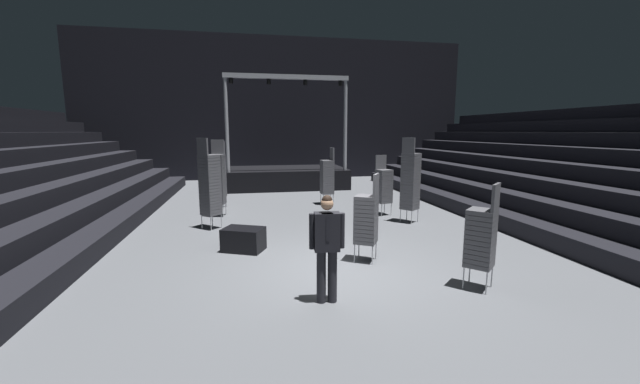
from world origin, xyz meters
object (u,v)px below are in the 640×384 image
(chair_stack_mid_left, at_px, (210,184))
(chair_stack_mid_right, at_px, (327,176))
(chair_stack_mid_centre, at_px, (367,218))
(equipment_road_case, at_px, (244,239))
(man_with_tie, at_px, (327,242))
(stage_riser, at_px, (285,176))
(chair_stack_rear_centre, at_px, (410,181))
(chair_stack_rear_left, at_px, (218,175))
(chair_stack_front_right, at_px, (384,185))
(chair_stack_rear_right, at_px, (481,236))
(chair_stack_front_left, at_px, (217,178))

(chair_stack_mid_left, distance_m, chair_stack_mid_right, 4.94)
(chair_stack_mid_centre, height_order, equipment_road_case, chair_stack_mid_centre)
(man_with_tie, distance_m, chair_stack_mid_left, 5.67)
(stage_riser, height_order, chair_stack_mid_centre, stage_riser)
(chair_stack_mid_right, xyz_separation_m, chair_stack_mid_centre, (-0.50, -6.35, -0.13))
(man_with_tie, bearing_deg, chair_stack_rear_centre, -121.30)
(chair_stack_rear_left, distance_m, equipment_road_case, 5.51)
(chair_stack_mid_right, relative_size, equipment_road_case, 2.37)
(chair_stack_mid_right, height_order, chair_stack_rear_centre, chair_stack_rear_centre)
(chair_stack_mid_left, relative_size, equipment_road_case, 2.84)
(stage_riser, distance_m, chair_stack_front_right, 7.36)
(stage_riser, height_order, chair_stack_rear_right, stage_riser)
(chair_stack_front_left, bearing_deg, chair_stack_mid_centre, 134.49)
(chair_stack_front_right, height_order, chair_stack_mid_centre, chair_stack_front_right)
(chair_stack_mid_left, height_order, chair_stack_rear_right, chair_stack_mid_left)
(chair_stack_rear_centre, bearing_deg, chair_stack_rear_right, -46.49)
(chair_stack_front_right, relative_size, equipment_road_case, 2.18)
(stage_riser, distance_m, chair_stack_rear_centre, 8.60)
(chair_stack_front_left, height_order, chair_stack_mid_right, chair_stack_front_left)
(chair_stack_mid_right, xyz_separation_m, chair_stack_rear_centre, (1.86, -3.26, 0.21))
(stage_riser, distance_m, equipment_road_case, 10.12)
(chair_stack_rear_left, bearing_deg, chair_stack_mid_centre, 161.96)
(chair_stack_front_right, relative_size, chair_stack_mid_left, 0.77)
(chair_stack_rear_right, xyz_separation_m, equipment_road_case, (-4.08, 2.94, -0.67))
(chair_stack_rear_right, bearing_deg, chair_stack_front_left, 83.51)
(chair_stack_rear_right, distance_m, chair_stack_rear_centre, 4.91)
(chair_stack_front_right, bearing_deg, man_with_tie, 47.50)
(chair_stack_front_left, relative_size, chair_stack_mid_right, 1.16)
(man_with_tie, distance_m, chair_stack_mid_centre, 2.14)
(chair_stack_mid_left, bearing_deg, chair_stack_mid_right, 80.23)
(equipment_road_case, bearing_deg, chair_stack_front_left, 102.21)
(stage_riser, height_order, chair_stack_mid_right, stage_riser)
(man_with_tie, height_order, chair_stack_mid_left, chair_stack_mid_left)
(chair_stack_front_left, bearing_deg, chair_stack_rear_centre, 171.72)
(stage_riser, distance_m, man_with_tie, 12.91)
(chair_stack_front_left, distance_m, chair_stack_rear_left, 1.51)
(chair_stack_mid_left, bearing_deg, man_with_tie, -22.45)
(man_with_tie, xyz_separation_m, chair_stack_mid_centre, (1.22, 1.76, -0.06))
(chair_stack_rear_right, bearing_deg, stage_riser, 56.98)
(chair_stack_mid_right, height_order, chair_stack_rear_left, chair_stack_rear_left)
(stage_riser, relative_size, chair_stack_mid_centre, 3.11)
(chair_stack_mid_left, xyz_separation_m, chair_stack_mid_right, (3.98, 2.92, -0.21))
(chair_stack_front_left, xyz_separation_m, equipment_road_case, (0.83, -3.85, -0.97))
(chair_stack_mid_centre, relative_size, chair_stack_rear_centre, 0.73)
(chair_stack_front_left, distance_m, chair_stack_front_right, 5.41)
(chair_stack_rear_centre, bearing_deg, chair_stack_mid_centre, -73.88)
(chair_stack_front_left, relative_size, equipment_road_case, 2.75)
(chair_stack_front_right, bearing_deg, chair_stack_mid_left, -6.23)
(man_with_tie, height_order, chair_stack_rear_right, chair_stack_rear_right)
(chair_stack_front_left, height_order, chair_stack_mid_centre, chair_stack_front_left)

